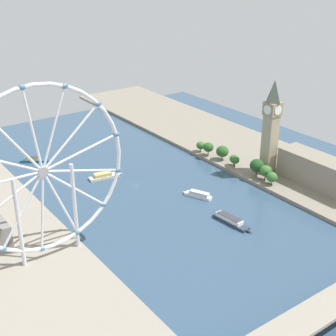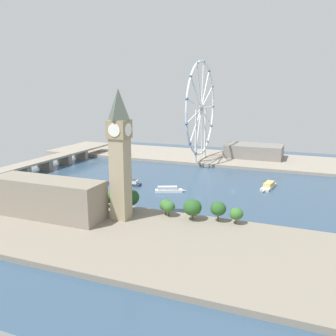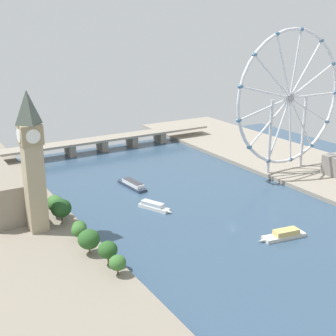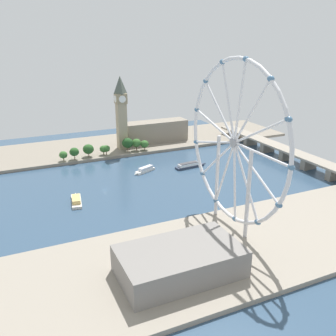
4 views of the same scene
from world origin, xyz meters
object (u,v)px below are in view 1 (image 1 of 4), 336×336
object	(u,v)px
clock_tower	(271,126)
ferris_wheel	(43,172)
tour_boat_3	(198,195)
tour_boat_0	(104,176)
tour_boat_1	(231,220)
parliament_block	(322,173)
tour_boat_2	(34,160)

from	to	relation	value
clock_tower	ferris_wheel	bearing A→B (deg)	2.83
tour_boat_3	tour_boat_0	bearing A→B (deg)	5.69
ferris_wheel	tour_boat_1	size ratio (longest dim) A/B	3.09
parliament_block	tour_boat_2	distance (m)	250.76
parliament_block	ferris_wheel	xyz separation A→B (m)	(213.14, -35.87, 44.30)
tour_boat_0	ferris_wheel	bearing A→B (deg)	-125.55
ferris_wheel	tour_boat_3	bearing A→B (deg)	-174.59
ferris_wheel	tour_boat_2	world-z (taller)	ferris_wheel
clock_tower	parliament_block	size ratio (longest dim) A/B	1.05
tour_boat_1	tour_boat_2	distance (m)	198.46
clock_tower	tour_boat_3	xyz separation A→B (m)	(74.16, -2.03, -42.24)
parliament_block	tour_boat_1	world-z (taller)	parliament_block
clock_tower	tour_boat_0	distance (m)	145.14
tour_boat_1	tour_boat_2	size ratio (longest dim) A/B	1.42
parliament_block	tour_boat_2	bearing A→B (deg)	-48.98
clock_tower	ferris_wheel	distance (m)	200.87
tour_boat_1	tour_boat_0	bearing A→B (deg)	-168.20
tour_boat_2	tour_boat_3	world-z (taller)	tour_boat_2
clock_tower	parliament_block	bearing A→B (deg)	105.95
clock_tower	tour_boat_0	xyz separation A→B (m)	(116.52, -75.48, -42.32)
tour_boat_0	tour_boat_2	world-z (taller)	tour_boat_2
tour_boat_0	tour_boat_3	world-z (taller)	tour_boat_0
parliament_block	tour_boat_0	size ratio (longest dim) A/B	2.50
tour_boat_0	tour_boat_1	xyz separation A→B (m)	(-35.82, 117.79, 0.21)
clock_tower	tour_boat_0	world-z (taller)	clock_tower
tour_boat_0	tour_boat_2	xyz separation A→B (m)	(34.76, -67.69, 0.03)
ferris_wheel	tour_boat_1	distance (m)	136.24
tour_boat_1	tour_boat_3	xyz separation A→B (m)	(-6.54, -44.34, -0.13)
ferris_wheel	tour_boat_1	xyz separation A→B (m)	(-119.36, 32.42, -57.14)
parliament_block	tour_boat_1	bearing A→B (deg)	-2.11
parliament_block	tour_boat_0	xyz separation A→B (m)	(129.60, -121.24, -13.04)
tour_boat_0	tour_boat_2	size ratio (longest dim) A/B	1.22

